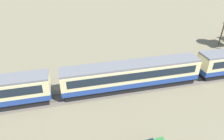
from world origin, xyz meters
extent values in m
cylinder|color=black|center=(-12.75, -0.56, 0.45)|extent=(0.90, 0.18, 0.90)
cylinder|color=black|center=(-12.75, 0.87, 0.45)|extent=(0.90, 0.18, 0.90)
cube|color=#234293|center=(-27.61, 0.16, 1.30)|extent=(20.19, 2.94, 0.80)
cube|color=beige|center=(-27.61, 0.16, 2.74)|extent=(20.19, 2.94, 2.09)
cube|color=#192330|center=(-27.61, 0.16, 2.85)|extent=(18.58, 2.98, 1.17)
cube|color=slate|center=(-27.61, 0.16, 3.94)|extent=(20.19, 2.77, 0.30)
cube|color=black|center=(-27.61, 0.16, 0.46)|extent=(19.38, 2.53, 0.88)
cylinder|color=black|center=(-20.94, -0.56, 0.45)|extent=(0.90, 0.18, 0.90)
cylinder|color=black|center=(-20.94, 0.87, 0.45)|extent=(0.90, 0.18, 0.90)
cylinder|color=black|center=(-34.27, -0.56, 0.45)|extent=(0.90, 0.18, 0.90)
cylinder|color=black|center=(-34.27, 0.87, 0.45)|extent=(0.90, 0.18, 0.90)
cylinder|color=black|center=(-42.46, -0.56, 0.45)|extent=(0.90, 0.18, 0.90)
cylinder|color=black|center=(-42.46, 0.87, 0.45)|extent=(0.90, 0.18, 0.90)
cube|color=#665B51|center=(-22.64, 0.16, 0.01)|extent=(150.64, 3.60, 0.01)
cube|color=#4C4238|center=(-22.64, -0.56, 0.02)|extent=(150.64, 0.12, 0.04)
cube|color=#4C4238|center=(-22.64, 0.87, 0.02)|extent=(150.64, 0.12, 0.04)
cylinder|color=brown|center=(-3.69, 11.18, 2.37)|extent=(0.28, 0.28, 4.74)
camera|label=1|loc=(-36.13, -22.99, 17.50)|focal=32.00mm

